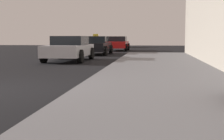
% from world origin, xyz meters
% --- Properties ---
extents(sidewalk, '(4.00, 32.00, 0.15)m').
position_xyz_m(sidewalk, '(4.00, 0.00, 0.07)').
color(sidewalk, slate).
rests_on(sidewalk, ground_plane).
extents(car_silver, '(1.98, 4.32, 1.27)m').
position_xyz_m(car_silver, '(-0.55, 9.27, 0.65)').
color(car_silver, '#B7B7BF').
rests_on(car_silver, ground_plane).
extents(car_black, '(2.05, 4.57, 1.43)m').
position_xyz_m(car_black, '(-0.34, 15.64, 0.65)').
color(car_black, black).
rests_on(car_black, ground_plane).
extents(car_red, '(2.06, 4.15, 1.27)m').
position_xyz_m(car_red, '(0.48, 22.07, 0.65)').
color(car_red, red).
rests_on(car_red, ground_plane).
extents(car_green, '(1.99, 4.38, 1.27)m').
position_xyz_m(car_green, '(-0.42, 31.62, 0.65)').
color(car_green, '#196638').
rests_on(car_green, ground_plane).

